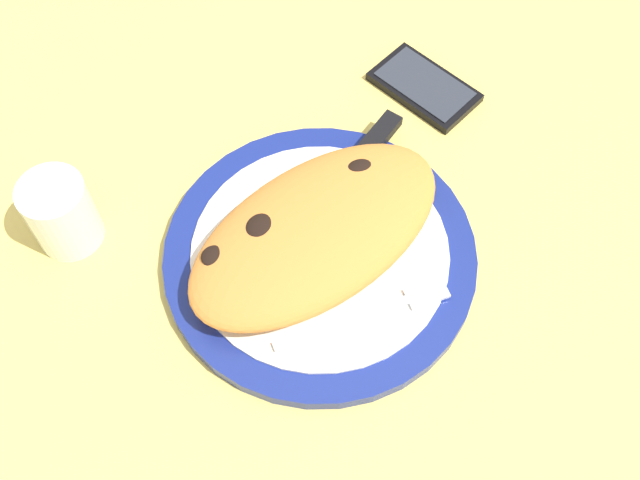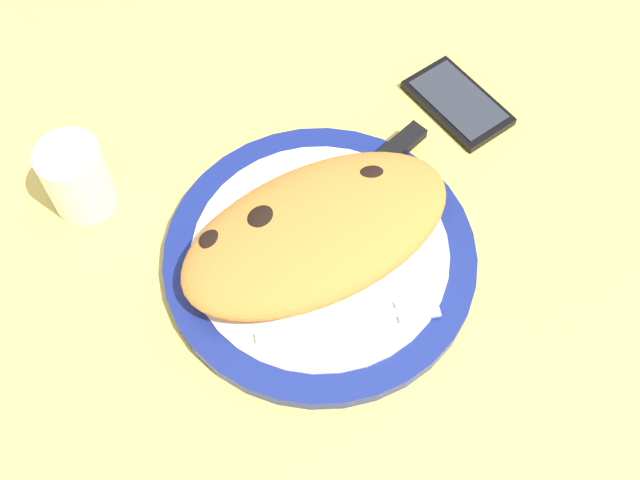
{
  "view_description": "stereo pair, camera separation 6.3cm",
  "coord_description": "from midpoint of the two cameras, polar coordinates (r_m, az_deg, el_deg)",
  "views": [
    {
      "loc": [
        -17.83,
        -32.14,
        66.95
      ],
      "look_at": [
        0.0,
        0.0,
        3.9
      ],
      "focal_mm": 43.0,
      "sensor_mm": 36.0,
      "label": 1
    },
    {
      "loc": [
        -12.13,
        -34.7,
        66.95
      ],
      "look_at": [
        0.0,
        0.0,
        3.9
      ],
      "focal_mm": 43.0,
      "sensor_mm": 36.0,
      "label": 2
    }
  ],
  "objects": [
    {
      "name": "fork",
      "position": [
        0.71,
        5.91,
        -6.04
      ],
      "size": [
        17.35,
        3.95,
        0.4
      ],
      "color": "silver",
      "rests_on": "plate"
    },
    {
      "name": "plate",
      "position": [
        0.76,
        2.36,
        -1.32
      ],
      "size": [
        30.82,
        30.82,
        1.9
      ],
      "color": "navy",
      "rests_on": "ground_plane"
    },
    {
      "name": "water_glass",
      "position": [
        0.8,
        -15.42,
        4.12
      ],
      "size": [
        6.53,
        6.53,
        8.03
      ],
      "color": "silver",
      "rests_on": "ground_plane"
    },
    {
      "name": "ground_plane",
      "position": [
        0.78,
        2.3,
        -2.18
      ],
      "size": [
        150.0,
        150.0,
        3.0
      ],
      "primitive_type": "cube",
      "color": "#EACC60"
    },
    {
      "name": "knife",
      "position": [
        0.79,
        5.73,
        4.67
      ],
      "size": [
        22.62,
        12.31,
        1.2
      ],
      "color": "silver",
      "rests_on": "plate"
    },
    {
      "name": "calzone",
      "position": [
        0.73,
        2.38,
        0.5
      ],
      "size": [
        29.84,
        19.28,
        4.79
      ],
      "color": "orange",
      "rests_on": "plate"
    },
    {
      "name": "smartphone",
      "position": [
        0.89,
        12.22,
        9.83
      ],
      "size": [
        10.0,
        13.3,
        1.16
      ],
      "color": "black",
      "rests_on": "ground_plane"
    }
  ]
}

